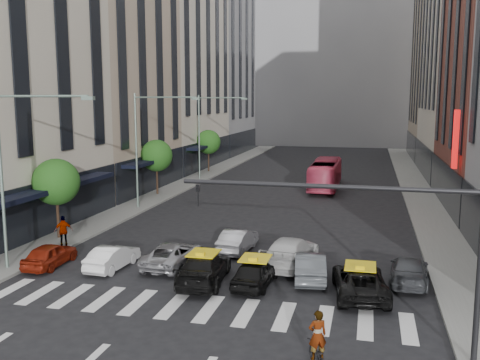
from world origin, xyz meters
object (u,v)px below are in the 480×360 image
Objects in this scene: pedestrian_far at (64,231)px; bus at (325,174)px; streetlamp_mid at (147,135)px; car_red at (50,255)px; streetlamp_near at (17,156)px; taxi_left at (204,268)px; taxi_center at (255,272)px; motorcycle at (317,355)px; streetlamp_far at (208,126)px; car_white_front at (113,257)px.

bus is at bearing -149.29° from pedestrian_far.
streetlamp_mid is 18.97m from bus.
streetlamp_mid reaches higher than car_red.
streetlamp_near is at bearing -90.00° from streetlamp_mid.
taxi_left is (9.47, 0.56, -5.18)m from streetlamp_near.
car_red is at bearing -8.66° from taxi_left.
taxi_center is (2.48, 0.15, -0.06)m from taxi_left.
taxi_center is at bearing 88.76° from bus.
car_red is at bearing 51.59° from streetlamp_near.
bus is (3.39, 28.66, 0.72)m from taxi_left.
taxi_left is 2.78× the size of pedestrian_far.
car_red is at bearing -86.77° from streetlamp_mid.
streetlamp_mid is 5.80× the size of motorcycle.
streetlamp_near is at bearing -90.00° from streetlamp_far.
streetlamp_far reaches higher than bus.
taxi_center is at bearing -69.11° from streetlamp_far.
car_red is 11.11m from taxi_center.
car_red reaches higher than car_white_front.
streetlamp_near is at bearing 23.66° from car_white_front.
bus is at bearing -102.04° from taxi_left.
taxi_center is at bearing 132.23° from pedestrian_far.
car_red is 0.99× the size of car_white_front.
taxi_left reaches higher than motorcycle.
pedestrian_far is (-0.36, -27.67, -4.86)m from streetlamp_far.
streetlamp_near is 1.81× the size of taxi_left.
car_red is (0.84, -14.94, -5.28)m from streetlamp_mid.
car_red is at bearing 78.82° from pedestrian_far.
motorcycle is (15.52, -38.32, -5.50)m from streetlamp_far.
streetlamp_near reaches higher than taxi_left.
streetlamp_far is at bearing -65.44° from taxi_center.
car_white_front is at bearing 19.86° from streetlamp_near.
pedestrian_far is at bearing -27.84° from car_white_front.
car_red is at bearing 1.83° from taxi_center.
bus is (0.91, 28.51, 0.78)m from taxi_center.
bus is (12.85, 29.22, -4.46)m from streetlamp_near.
streetlamp_far is 2.31× the size of taxi_center.
streetlamp_far reaches higher than taxi_left.
car_red is 2.37× the size of motorcycle.
streetlamp_far is 33.24m from taxi_left.
streetlamp_mid is at bearing -69.99° from car_white_front.
streetlamp_near and streetlamp_far have the same top height.
motorcycle is (11.31, -7.84, -0.21)m from car_white_front.
pedestrian_far is at bearing -12.76° from taxi_center.
car_white_front is 2.09× the size of pedestrian_far.
streetlamp_near is 10.80m from taxi_left.
streetlamp_far is 2.45× the size of car_red.
pedestrian_far is at bearing 62.63° from bus.
streetlamp_near and streetlamp_mid have the same top height.
taxi_left is at bearing 3.37° from streetlamp_near.
streetlamp_far is at bearing -78.55° from taxi_left.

